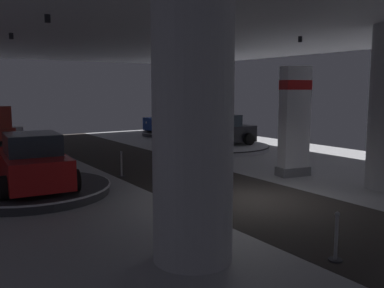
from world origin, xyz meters
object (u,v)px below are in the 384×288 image
(visitor_walking_near, at_px, (179,155))
(brand_sign_pylon, at_px, (294,120))
(column_left, at_px, (193,123))
(display_car_far_right, at_px, (219,132))
(display_car_deep_right, at_px, (173,121))
(display_car_mid_left, at_px, (32,162))
(display_platform_far_right, at_px, (218,147))
(display_platform_deep_right, at_px, (173,133))
(display_platform_mid_left, at_px, (34,190))

(visitor_walking_near, bearing_deg, brand_sign_pylon, -27.52)
(column_left, bearing_deg, display_car_far_right, 51.19)
(display_car_deep_right, xyz_separation_m, display_car_mid_left, (-12.80, -12.74, 0.00))
(display_platform_far_right, bearing_deg, column_left, -128.72)
(display_platform_deep_right, distance_m, display_platform_mid_left, 18.01)
(display_platform_mid_left, xyz_separation_m, visitor_walking_near, (5.29, -0.39, 0.74))
(display_platform_mid_left, distance_m, display_car_mid_left, 0.90)
(display_platform_mid_left, bearing_deg, display_platform_far_right, 24.27)
(column_left, height_order, display_platform_deep_right, column_left)
(display_car_mid_left, xyz_separation_m, display_car_far_right, (11.28, 5.10, -0.07))
(display_platform_deep_right, xyz_separation_m, display_car_far_right, (-1.48, -7.63, 0.83))
(column_left, bearing_deg, display_car_deep_right, 60.28)
(column_left, xyz_separation_m, brand_sign_pylon, (7.79, 4.66, -0.56))
(brand_sign_pylon, bearing_deg, display_platform_deep_right, 77.01)
(column_left, height_order, display_platform_mid_left, column_left)
(display_platform_far_right, height_order, visitor_walking_near, visitor_walking_near)
(column_left, height_order, display_car_deep_right, column_left)
(display_platform_far_right, bearing_deg, display_platform_deep_right, 78.76)
(display_car_deep_right, distance_m, display_car_mid_left, 18.06)
(display_car_mid_left, height_order, display_car_far_right, display_car_mid_left)
(display_car_mid_left, relative_size, display_car_far_right, 1.02)
(display_car_mid_left, bearing_deg, brand_sign_pylon, -14.69)
(column_left, bearing_deg, brand_sign_pylon, 30.86)
(display_car_mid_left, distance_m, visitor_walking_near, 5.30)
(column_left, relative_size, display_car_deep_right, 1.23)
(display_car_deep_right, height_order, display_platform_far_right, display_car_deep_right)
(column_left, relative_size, display_car_mid_left, 1.27)
(display_platform_far_right, bearing_deg, display_platform_mid_left, -155.73)
(column_left, distance_m, display_car_mid_left, 7.43)
(display_car_mid_left, bearing_deg, display_platform_deep_right, 44.93)
(visitor_walking_near, bearing_deg, display_car_far_right, 42.32)
(display_car_deep_right, distance_m, display_car_far_right, 7.79)
(display_car_mid_left, xyz_separation_m, visitor_walking_near, (5.29, -0.35, -0.16))
(display_car_mid_left, bearing_deg, display_car_deep_right, 44.87)
(brand_sign_pylon, bearing_deg, visitor_walking_near, 152.48)
(display_car_deep_right, relative_size, display_car_mid_left, 1.03)
(display_platform_deep_right, bearing_deg, display_car_mid_left, -135.07)
(display_platform_mid_left, distance_m, display_car_far_right, 12.39)
(brand_sign_pylon, xyz_separation_m, display_platform_deep_right, (3.50, 15.16, -2.03))
(display_platform_deep_right, bearing_deg, display_platform_far_right, -101.24)
(column_left, relative_size, display_car_far_right, 1.29)
(display_platform_far_right, relative_size, display_car_far_right, 1.35)
(column_left, relative_size, display_platform_far_right, 0.96)
(display_platform_deep_right, relative_size, display_platform_far_right, 0.80)
(visitor_walking_near, bearing_deg, display_platform_mid_left, 175.83)
(display_platform_deep_right, bearing_deg, display_car_far_right, -101.01)
(display_car_mid_left, relative_size, visitor_walking_near, 2.73)
(column_left, distance_m, visitor_walking_near, 7.95)
(display_platform_mid_left, xyz_separation_m, display_car_mid_left, (-0.00, -0.03, 0.90))
(column_left, height_order, brand_sign_pylon, column_left)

